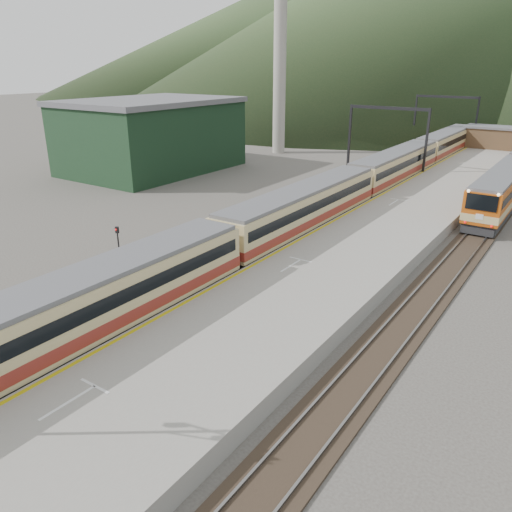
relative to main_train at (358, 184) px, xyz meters
The scene contains 15 objects.
track_main 2.06m from the main_train, 90.00° to the right, with size 2.60×200.00×0.23m.
track_far 5.41m from the main_train, behind, with size 2.60×200.00×0.23m.
track_second 11.68m from the main_train, ahead, with size 2.60×200.00×0.23m.
platform 6.35m from the main_train, 24.65° to the right, with size 8.00×100.00×1.00m, color gray.
gantry_near 15.13m from the main_train, 101.17° to the left, with size 9.55×0.25×8.00m.
gantry_far 39.69m from the main_train, 94.13° to the left, with size 9.55×0.25×8.00m.
warehouse 28.13m from the main_train, behind, with size 14.50×20.50×8.60m.
smokestack 33.33m from the main_train, 135.75° to the left, with size 1.80×1.80×30.00m, color #9E998E.
station_shed 37.85m from the main_train, 81.49° to the left, with size 9.40×4.40×3.10m.
hill_a 157.20m from the main_train, 104.99° to the left, with size 180.00×180.00×60.00m, color #2D4625.
hill_d 234.14m from the main_train, 121.04° to the left, with size 200.00×200.00×55.00m, color #2D4625.
main_train is the anchor object (origin of this frame).
short_signal_a 33.37m from the main_train, 94.79° to the right, with size 0.24×0.19×2.27m.
short_signal_b 16.35m from the main_train, 98.96° to the right, with size 0.26×0.23×2.27m.
short_signal_c 23.33m from the main_train, 109.74° to the right, with size 0.25×0.21×2.27m.
Camera 1 is at (17.95, -2.55, 12.55)m, focal length 35.00 mm.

